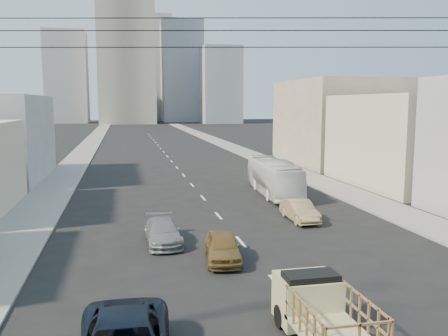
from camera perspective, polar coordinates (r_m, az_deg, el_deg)
name	(u,v)px	position (r m, az deg, el deg)	size (l,w,h in m)	color
sidewalk_left	(87,148)	(80.01, -16.19, 2.30)	(3.50, 180.00, 0.12)	gray
sidewalk_right	(228,146)	(81.73, 0.48, 2.71)	(3.50, 180.00, 0.12)	gray
lane_dashes	(169,159)	(63.17, -6.59, 1.13)	(0.15, 104.00, 0.01)	silver
flatbed_pickup	(321,309)	(15.16, 11.61, -16.24)	(1.95, 4.41, 1.90)	tan
city_bus	(274,177)	(38.14, 6.01, -1.09)	(2.34, 9.99, 2.78)	silver
sedan_brown	(223,247)	(22.17, -0.17, -9.46)	(1.56, 3.87, 1.32)	brown
sedan_tan	(300,211)	(29.86, 9.09, -5.08)	(1.36, 3.91, 1.29)	#968357
sedan_grey	(163,232)	(25.01, -7.38, -7.63)	(1.73, 4.25, 1.23)	gray
overhead_wires	(366,32)	(12.59, 16.76, 15.41)	(23.01, 5.02, 0.72)	black
bldg_right_mid	(416,140)	(45.40, 22.08, 3.11)	(11.00, 14.00, 8.00)	beige
bldg_right_far	(341,122)	(59.47, 13.86, 5.38)	(12.00, 16.00, 10.00)	gray
high_rise_tower	(126,40)	(180.93, -11.74, 14.81)	(20.00, 20.00, 60.00)	gray
midrise_ne	(182,72)	(196.36, -5.13, 11.44)	(16.00, 16.00, 40.00)	#989BA1
midrise_nw	(67,78)	(190.79, -18.38, 10.29)	(15.00, 15.00, 34.00)	#989BA1
midrise_back	(149,69)	(210.33, -8.96, 11.67)	(18.00, 18.00, 44.00)	#939396
midrise_east	(221,85)	(178.26, -0.42, 9.92)	(14.00, 14.00, 28.00)	#989BA1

